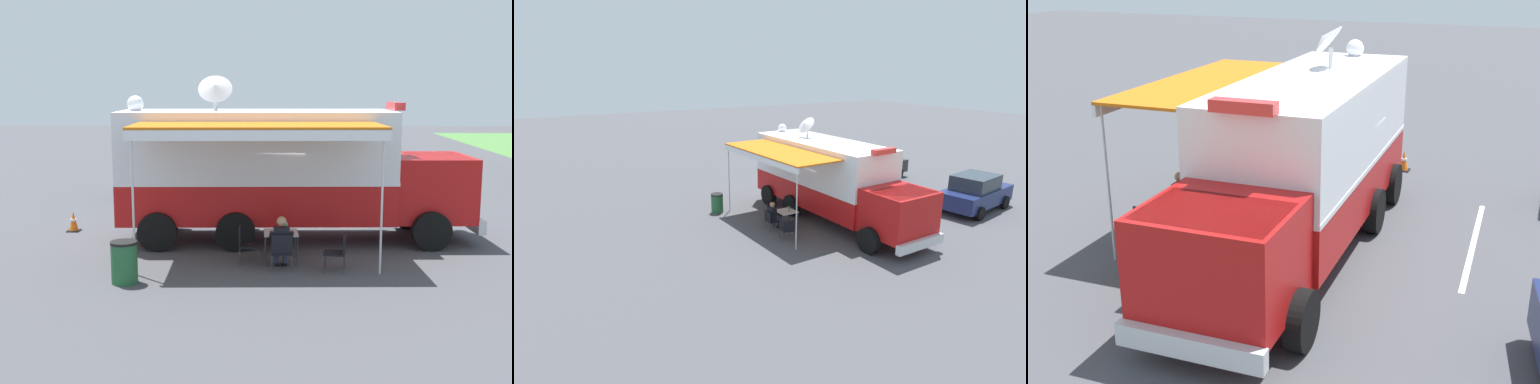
{
  "view_description": "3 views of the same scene",
  "coord_description": "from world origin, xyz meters",
  "views": [
    {
      "loc": [
        17.39,
        0.59,
        4.19
      ],
      "look_at": [
        1.65,
        0.05,
        1.58
      ],
      "focal_mm": 45.77,
      "sensor_mm": 36.0,
      "label": 1
    },
    {
      "loc": [
        11.74,
        15.58,
        6.8
      ],
      "look_at": [
        2.26,
        -0.79,
        1.21
      ],
      "focal_mm": 30.38,
      "sensor_mm": 36.0,
      "label": 2
    },
    {
      "loc": [
        -4.65,
        12.74,
        5.81
      ],
      "look_at": [
        0.31,
        0.95,
        1.24
      ],
      "focal_mm": 46.19,
      "sensor_mm": 36.0,
      "label": 3
    }
  ],
  "objects": [
    {
      "name": "command_truck",
      "position": [
        0.0,
        0.75,
        1.94
      ],
      "size": [
        5.18,
        9.59,
        4.53
      ],
      "color": "#B71414",
      "rests_on": "ground"
    },
    {
      "name": "lot_stripe",
      "position": [
        -3.39,
        -0.8,
        0.0
      ],
      "size": [
        0.33,
        4.8,
        0.01
      ],
      "primitive_type": "cube",
      "rotation": [
        0.0,
        0.0,
        0.04
      ],
      "color": "silver",
      "rests_on": "ground"
    },
    {
      "name": "folding_chair_at_table",
      "position": [
        3.09,
        0.68,
        0.51
      ],
      "size": [
        0.5,
        0.5,
        0.87
      ],
      "color": "black",
      "rests_on": "ground"
    },
    {
      "name": "seated_responder",
      "position": [
        2.9,
        0.67,
        0.65
      ],
      "size": [
        0.67,
        0.57,
        1.25
      ],
      "color": "black",
      "rests_on": "ground"
    },
    {
      "name": "ground_plane",
      "position": [
        0.0,
        0.0,
        0.0
      ],
      "size": [
        100.0,
        100.0,
        0.0
      ],
      "primitive_type": "plane",
      "color": "#47474C"
    },
    {
      "name": "water_bottle",
      "position": [
        2.23,
        0.79,
        0.83
      ],
      "size": [
        0.07,
        0.07,
        0.22
      ],
      "color": "#3F9959",
      "rests_on": "folding_table"
    },
    {
      "name": "folding_table",
      "position": [
        2.29,
        0.66,
        0.67
      ],
      "size": [
        0.83,
        0.83,
        0.73
      ],
      "color": "silver",
      "rests_on": "ground"
    },
    {
      "name": "trash_bin",
      "position": [
        4.08,
        -2.67,
        0.46
      ],
      "size": [
        0.57,
        0.57,
        0.91
      ],
      "color": "#235B33",
      "rests_on": "ground"
    },
    {
      "name": "traffic_cone",
      "position": [
        -0.81,
        -5.3,
        0.28
      ],
      "size": [
        0.36,
        0.36,
        0.58
      ],
      "color": "black",
      "rests_on": "ground"
    },
    {
      "name": "folding_chair_spare_by_truck",
      "position": [
        3.03,
        1.97,
        0.51
      ],
      "size": [
        0.55,
        0.55,
        0.87
      ],
      "color": "black",
      "rests_on": "ground"
    },
    {
      "name": "folding_chair_beside_table",
      "position": [
        2.43,
        -0.19,
        0.51
      ],
      "size": [
        0.5,
        0.5,
        0.87
      ],
      "color": "black",
      "rests_on": "ground"
    }
  ]
}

